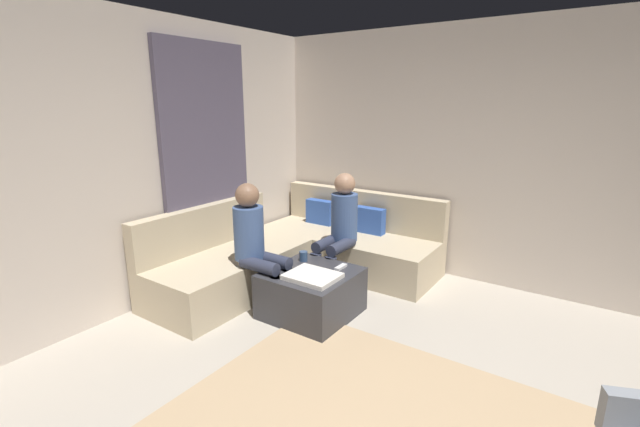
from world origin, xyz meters
name	(u,v)px	position (x,y,z in m)	size (l,w,h in m)	color
wall_back	(531,160)	(0.00, 2.94, 1.35)	(6.00, 0.12, 2.70)	beige
wall_left	(75,173)	(-2.94, 0.00, 1.35)	(0.12, 6.00, 2.70)	beige
curtain_panel	(207,167)	(-2.84, 1.30, 1.25)	(0.06, 1.10, 2.50)	#595166
sectional_couch	(299,252)	(-2.08, 1.88, 0.28)	(2.10, 2.55, 0.87)	#C6B593
ottoman	(311,293)	(-1.45, 1.22, 0.21)	(0.76, 0.76, 0.42)	#333338
folded_blanket	(312,276)	(-1.35, 1.10, 0.44)	(0.44, 0.36, 0.04)	white
coffee_mug	(303,256)	(-1.67, 1.40, 0.47)	(0.08, 0.08, 0.10)	#334C72
game_remote	(341,267)	(-1.27, 1.44, 0.43)	(0.05, 0.15, 0.02)	white
person_on_couch_back	(339,226)	(-1.59, 1.93, 0.66)	(0.30, 0.60, 1.20)	#2D3347
person_on_couch_side	(257,242)	(-1.93, 1.04, 0.66)	(0.60, 0.30, 1.20)	#2D3347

